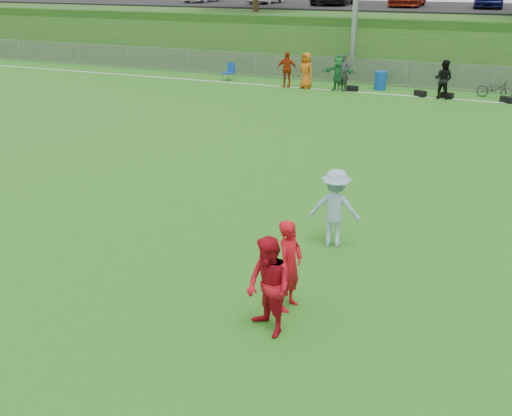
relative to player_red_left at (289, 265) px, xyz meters
The scene contains 13 objects.
ground 1.46m from the player_red_left, 138.63° to the left, with size 120.00×120.00×0.00m, color #276B16.
sideline_far 18.85m from the player_red_left, 92.79° to the left, with size 60.00×0.10×0.01m, color white.
fence 20.83m from the player_red_left, 92.52° to the left, with size 58.00×0.06×1.30m.
berm 31.83m from the player_red_left, 91.65° to the left, with size 120.00×18.00×3.00m, color #1B4814.
parking_lot 33.89m from the player_red_left, 91.55° to the left, with size 120.00×12.00×0.10m, color black.
spectator_row 19.14m from the player_red_left, 100.78° to the left, with size 8.34×0.83×1.69m.
gear_bags 18.92m from the player_red_left, 88.99° to the left, with size 7.38×0.56×0.26m.
player_red_left is the anchor object (origin of this frame).
player_red_center 0.81m from the player_red_left, 94.80° to the right, with size 0.79×0.62×1.64m, color #B20C1B.
player_blue 2.62m from the player_red_left, 87.90° to the left, with size 1.07×0.61×1.66m, color #8BAFC1.
recycling_bin 19.92m from the player_red_left, 96.01° to the left, with size 0.58×0.58×0.87m, color #0E439B.
camp_chair 21.72m from the player_red_left, 117.02° to the left, with size 0.63×0.64×0.89m.
bicycle 20.04m from the player_red_left, 81.29° to the left, with size 0.54×1.55×0.81m, color #2A292C.
Camera 1 is at (3.49, -8.75, 5.33)m, focal length 40.00 mm.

